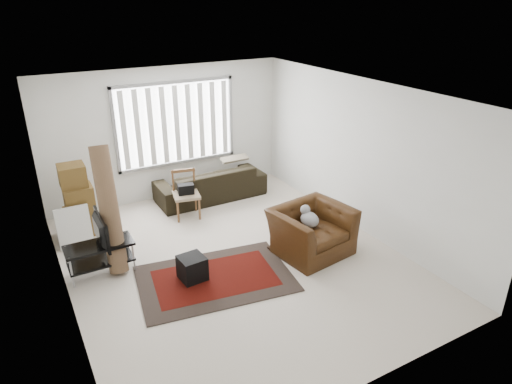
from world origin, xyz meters
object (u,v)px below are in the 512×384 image
armchair (312,228)px  sofa (210,179)px  side_chair (186,192)px  moving_boxes (78,202)px  tv_stand (100,252)px

armchair → sofa: bearing=92.9°
side_chair → moving_boxes: bearing=-176.8°
side_chair → armchair: bearing=-48.5°
sofa → side_chair: bearing=36.7°
sofa → moving_boxes: bearing=6.0°
sofa → side_chair: size_ratio=2.51×
tv_stand → armchair: bearing=-18.5°
tv_stand → side_chair: bearing=32.7°
sofa → armchair: size_ratio=1.69×
moving_boxes → side_chair: (1.90, -0.28, -0.11)m
moving_boxes → sofa: moving_boxes is taller
side_chair → armchair: 2.62m
tv_stand → armchair: size_ratio=0.75×
moving_boxes → armchair: bearing=-38.5°
tv_stand → armchair: (3.18, -1.06, 0.09)m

